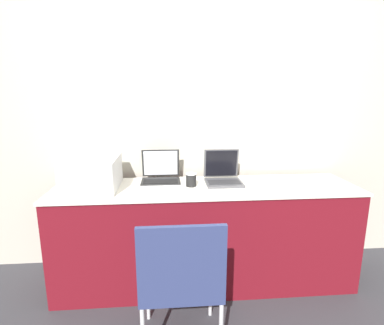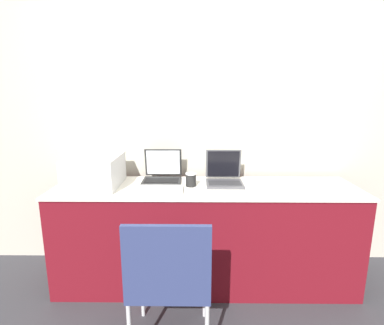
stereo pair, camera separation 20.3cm
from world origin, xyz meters
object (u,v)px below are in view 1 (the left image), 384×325
object	(u,v)px
external_keyboard	(158,191)
chair	(181,276)
laptop_right	(223,175)
laptop_left	(161,175)
coffee_cup	(191,180)
printer	(92,172)

from	to	relation	value
external_keyboard	chair	world-z (taller)	chair
laptop_right	external_keyboard	bearing A→B (deg)	-158.04
laptop_left	laptop_right	world-z (taller)	laptop_right
laptop_left	coffee_cup	world-z (taller)	laptop_left
external_keyboard	chair	bearing A→B (deg)	-76.98
laptop_left	chair	world-z (taller)	laptop_left
laptop_right	external_keyboard	world-z (taller)	laptop_right
printer	laptop_left	bearing A→B (deg)	16.44
laptop_right	coffee_cup	xyz separation A→B (m)	(-0.26, -0.08, -0.00)
coffee_cup	laptop_left	bearing A→B (deg)	147.89
external_keyboard	coffee_cup	size ratio (longest dim) A/B	3.75
laptop_right	chair	bearing A→B (deg)	-115.63
laptop_left	laptop_right	xyz separation A→B (m)	(0.49, -0.06, 0.00)
coffee_cup	printer	bearing A→B (deg)	-180.00
printer	chair	distance (m)	1.02
printer	chair	world-z (taller)	printer
printer	laptop_right	size ratio (longest dim) A/B	1.57
external_keyboard	laptop_left	bearing A→B (deg)	87.44
printer	chair	size ratio (longest dim) A/B	0.52
laptop_left	chair	size ratio (longest dim) A/B	0.36
coffee_cup	laptop_right	bearing A→B (deg)	17.77
laptop_left	laptop_right	size ratio (longest dim) A/B	1.08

